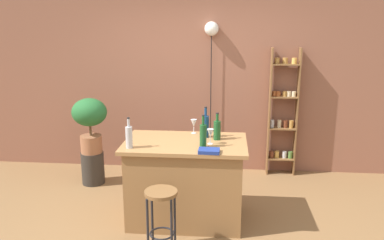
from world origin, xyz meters
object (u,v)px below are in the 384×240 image
spice_shelf (283,113)px  bottle_olive_oil (217,130)px  wine_glass_center (194,123)px  bar_stool (161,208)px  wine_glass_left (210,133)px  bottle_wine_red (129,136)px  bottle_spirits_clear (206,126)px  bottle_soda_blue (203,135)px  cookbook (209,151)px  pendant_globe_light (212,32)px  plant_stool (93,168)px  potted_plant (90,119)px

spice_shelf → bottle_olive_oil: 1.65m
bottle_olive_oil → wine_glass_center: size_ratio=1.84×
bar_stool → wine_glass_left: bearing=56.6°
spice_shelf → bottle_wine_red: 2.51m
bottle_spirits_clear → bottle_soda_blue: size_ratio=1.02×
spice_shelf → bottle_soda_blue: size_ratio=5.30×
wine_glass_left → bottle_soda_blue: bearing=-121.9°
cookbook → pendant_globe_light: bearing=93.3°
plant_stool → bottle_olive_oil: 2.05m
wine_glass_center → pendant_globe_light: pendant_globe_light is taller
bottle_spirits_clear → pendant_globe_light: 1.67m
potted_plant → bottle_soda_blue: bearing=-34.1°
bottle_wine_red → cookbook: (0.82, -0.08, -0.10)m
bottle_spirits_clear → cookbook: bottle_spirits_clear is taller
cookbook → pendant_globe_light: pendant_globe_light is taller
plant_stool → bottle_olive_oil: bottle_olive_oil is taller
plant_stool → bottle_soda_blue: size_ratio=1.29×
plant_stool → bottle_wine_red: (0.82, -1.16, 0.81)m
bottle_wine_red → cookbook: bottle_wine_red is taller
bar_stool → bottle_spirits_clear: size_ratio=1.86×
plant_stool → potted_plant: size_ratio=0.59×
bottle_spirits_clear → pendant_globe_light: bearing=90.0°
spice_shelf → wine_glass_left: 1.83m
bar_stool → bottle_spirits_clear: 1.12m
bar_stool → wine_glass_center: size_ratio=3.96×
bottle_soda_blue → pendant_globe_light: 1.97m
bottle_spirits_clear → bottle_wine_red: size_ratio=1.08×
potted_plant → bottle_wine_red: bearing=-54.7°
bottle_soda_blue → wine_glass_left: 0.13m
plant_stool → potted_plant: 0.69m
bottle_soda_blue → pendant_globe_light: size_ratio=0.16×
potted_plant → pendant_globe_light: size_ratio=0.34×
spice_shelf → bottle_soda_blue: (-1.03, -1.66, 0.14)m
bottle_wine_red → pendant_globe_light: 2.19m
bottle_soda_blue → wine_glass_center: size_ratio=2.10×
pendant_globe_light → bottle_olive_oil: bearing=-84.7°
bottle_olive_oil → cookbook: bottle_olive_oil is taller
plant_stool → potted_plant: potted_plant is taller
potted_plant → bottle_olive_oil: size_ratio=2.48×
plant_stool → potted_plant: bearing=0.0°
plant_stool → wine_glass_left: size_ratio=2.70×
bottle_wine_red → bottle_soda_blue: bearing=7.1°
bar_stool → wine_glass_center: wine_glass_center is taller
bar_stool → wine_glass_left: (0.43, 0.65, 0.55)m
plant_stool → bottle_soda_blue: (1.58, -1.07, 0.82)m
bottle_spirits_clear → bottle_wine_red: 0.88m
pendant_globe_light → spice_shelf: bearing=-2.5°
spice_shelf → bottle_spirits_clear: 1.67m
bottle_wine_red → bottle_spirits_clear: bearing=30.7°
plant_stool → potted_plant: (0.00, 0.00, 0.69)m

